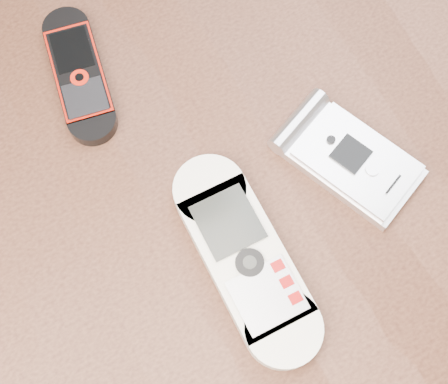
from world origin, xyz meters
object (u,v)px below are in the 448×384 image
at_px(table, 219,236).
at_px(nokia_white, 245,258).
at_px(nokia_black_red, 79,74).
at_px(motorola_razr, 352,160).

relative_size(table, nokia_white, 6.91).
bearing_deg(nokia_white, nokia_black_red, 103.82).
distance_m(nokia_white, nokia_black_red, 0.21).
bearing_deg(nokia_black_red, motorola_razr, -37.52).
distance_m(table, motorola_razr, 0.16).
height_order(table, nokia_black_red, nokia_black_red).
distance_m(table, nokia_white, 0.13).
xyz_separation_m(nokia_black_red, motorola_razr, (0.15, -0.18, 0.00)).
bearing_deg(nokia_white, table, 84.98).
height_order(table, nokia_white, nokia_white).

